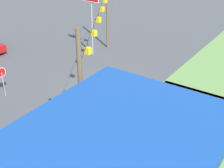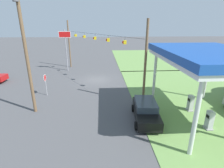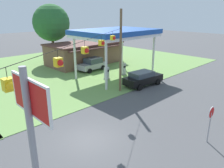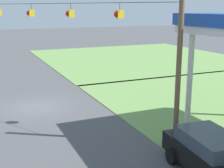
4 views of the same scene
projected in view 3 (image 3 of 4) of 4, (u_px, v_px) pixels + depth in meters
name	position (u px, v px, depth m)	size (l,w,h in m)	color
ground_plane	(88.00, 140.00, 14.50)	(160.00, 160.00, 0.00)	#4C4C4F
grass_verge_station_corner	(85.00, 63.00, 35.78)	(36.00, 28.00, 0.04)	#6B934C
gas_station_canopy	(115.00, 34.00, 26.61)	(9.74, 7.03, 6.02)	silver
gas_station_store	(85.00, 53.00, 35.19)	(11.70, 6.95, 3.38)	brown
fuel_pump_near	(107.00, 74.00, 27.11)	(0.71, 0.56, 1.55)	gray
fuel_pump_far	(123.00, 69.00, 29.12)	(0.71, 0.56, 1.55)	gray
car_at_pumps_front	(143.00, 78.00, 24.79)	(4.93, 2.44, 1.67)	black
car_at_pumps_rear	(92.00, 64.00, 31.20)	(4.26, 2.31, 1.79)	#9E9EA3
stop_sign_roadside	(211.00, 117.00, 13.69)	(0.80, 0.08, 2.50)	#99999E
stop_sign_overhead	(34.00, 143.00, 5.75)	(0.22, 1.96, 6.89)	gray
signal_span_gantry	(86.00, 72.00, 13.02)	(16.71, 10.24, 8.34)	brown
tree_behind_station	(51.00, 23.00, 35.48)	(5.92, 5.92, 9.27)	#4C3828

